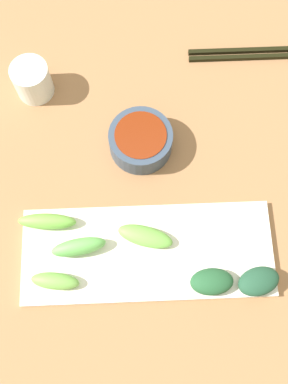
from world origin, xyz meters
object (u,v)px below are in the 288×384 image
Objects in this scene: sauce_bowl at (141,140)px; serving_plate at (148,253)px; tea_cup at (32,80)px; chopsticks at (252,54)px.

sauce_bowl is 0.18m from serving_plate.
chopsticks is at bearing 98.37° from tea_cup.
tea_cup reaches higher than serving_plate.
sauce_bowl reaches higher than chopsticks.
chopsticks is at bearing 129.61° from sauce_bowl.
tea_cup is (-0.30, -0.18, 0.03)m from serving_plate.
tea_cup reaches higher than sauce_bowl.
tea_cup is at bearing -148.38° from serving_plate.
chopsticks is 3.58× the size of tea_cup.
serving_plate is 6.02× the size of tea_cup.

